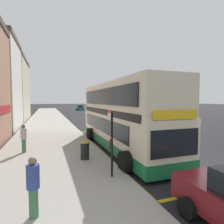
{
  "coord_description": "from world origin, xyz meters",
  "views": [
    {
      "loc": [
        -7.15,
        -6.89,
        3.28
      ],
      "look_at": [
        -2.57,
        6.13,
        2.39
      ],
      "focal_mm": 29.7,
      "sensor_mm": 36.0,
      "label": 1
    }
  ],
  "objects_px": {
    "bus_stop_sign": "(111,138)",
    "pedestrian_waiting_near_sign": "(24,137)",
    "double_decker_bus": "(121,118)",
    "litter_bin": "(85,150)",
    "pedestrian_further_back": "(33,185)",
    "parked_car_teal_kerbside": "(80,108)"
  },
  "relations": [
    {
      "from": "bus_stop_sign",
      "to": "pedestrian_waiting_near_sign",
      "type": "relative_size",
      "value": 1.62
    },
    {
      "from": "pedestrian_waiting_near_sign",
      "to": "litter_bin",
      "type": "relative_size",
      "value": 1.76
    },
    {
      "from": "pedestrian_further_back",
      "to": "double_decker_bus",
      "type": "bearing_deg",
      "value": 51.45
    },
    {
      "from": "parked_car_teal_kerbside",
      "to": "pedestrian_waiting_near_sign",
      "type": "relative_size",
      "value": 2.5
    },
    {
      "from": "bus_stop_sign",
      "to": "litter_bin",
      "type": "bearing_deg",
      "value": 103.43
    },
    {
      "from": "double_decker_bus",
      "to": "parked_car_teal_kerbside",
      "type": "xyz_separation_m",
      "value": [
        5.48,
        48.98,
        -1.27
      ]
    },
    {
      "from": "pedestrian_further_back",
      "to": "litter_bin",
      "type": "xyz_separation_m",
      "value": [
        2.25,
        4.42,
        -0.42
      ]
    },
    {
      "from": "double_decker_bus",
      "to": "litter_bin",
      "type": "xyz_separation_m",
      "value": [
        -2.84,
        -1.96,
        -1.45
      ]
    },
    {
      "from": "parked_car_teal_kerbside",
      "to": "litter_bin",
      "type": "height_order",
      "value": "parked_car_teal_kerbside"
    },
    {
      "from": "double_decker_bus",
      "to": "parked_car_teal_kerbside",
      "type": "distance_m",
      "value": 49.3
    },
    {
      "from": "double_decker_bus",
      "to": "litter_bin",
      "type": "relative_size",
      "value": 11.96
    },
    {
      "from": "bus_stop_sign",
      "to": "pedestrian_waiting_near_sign",
      "type": "distance_m",
      "value": 6.35
    },
    {
      "from": "parked_car_teal_kerbside",
      "to": "bus_stop_sign",
      "type": "bearing_deg",
      "value": 84.16
    },
    {
      "from": "parked_car_teal_kerbside",
      "to": "litter_bin",
      "type": "xyz_separation_m",
      "value": [
        -8.33,
        -50.94,
        -0.18
      ]
    },
    {
      "from": "double_decker_bus",
      "to": "pedestrian_waiting_near_sign",
      "type": "distance_m",
      "value": 6.16
    },
    {
      "from": "bus_stop_sign",
      "to": "pedestrian_waiting_near_sign",
      "type": "height_order",
      "value": "bus_stop_sign"
    },
    {
      "from": "pedestrian_waiting_near_sign",
      "to": "bus_stop_sign",
      "type": "bearing_deg",
      "value": -52.75
    },
    {
      "from": "bus_stop_sign",
      "to": "litter_bin",
      "type": "relative_size",
      "value": 2.84
    },
    {
      "from": "bus_stop_sign",
      "to": "parked_car_teal_kerbside",
      "type": "relative_size",
      "value": 0.65
    },
    {
      "from": "double_decker_bus",
      "to": "pedestrian_further_back",
      "type": "relative_size",
      "value": 6.91
    },
    {
      "from": "parked_car_teal_kerbside",
      "to": "litter_bin",
      "type": "bearing_deg",
      "value": 83.09
    },
    {
      "from": "litter_bin",
      "to": "pedestrian_further_back",
      "type": "bearing_deg",
      "value": -116.91
    }
  ]
}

